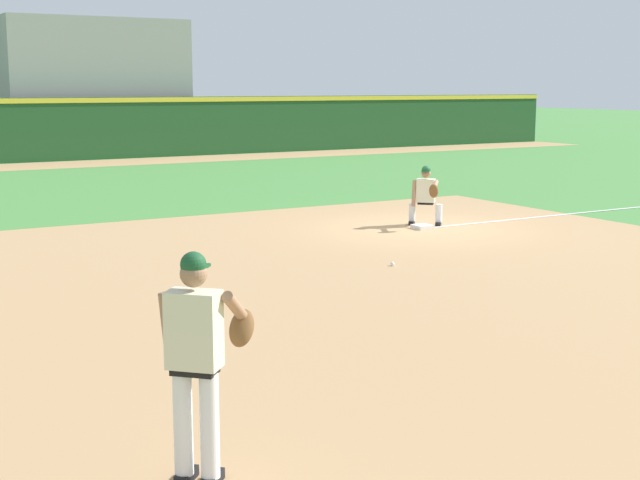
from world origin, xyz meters
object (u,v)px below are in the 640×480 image
first_base_bag (422,227)px  pitcher (199,354)px  first_baseman (426,193)px  baseball (392,264)px

first_base_bag → pitcher: size_ratio=0.20×
first_baseman → baseball: bearing=-133.9°
first_base_bag → pitcher: pitcher is taller
pitcher → first_baseman: 13.49m
pitcher → baseball: bearing=45.4°
first_base_bag → pitcher: bearing=-134.3°
pitcher → first_baseman: bearing=45.7°
first_base_bag → first_baseman: bearing=44.4°
first_base_bag → pitcher: 13.05m
first_baseman → first_base_bag: bearing=-135.6°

